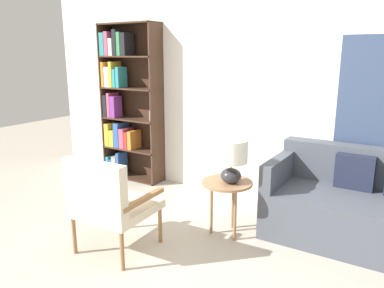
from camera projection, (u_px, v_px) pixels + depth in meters
The scene contains 7 objects.
ground_plane at pixel (149, 276), 3.04m from camera, with size 14.00×14.00×0.00m, color #B2A899.
wall_back at pixel (256, 90), 4.38m from camera, with size 6.40×0.08×2.70m.
bookshelf at pixel (124, 104), 5.27m from camera, with size 0.91×0.30×2.16m.
armchair at pixel (108, 200), 3.27m from camera, with size 0.66×0.66×0.90m.
couch at pixel (375, 211), 3.50m from camera, with size 1.93×0.90×0.86m.
side_table at pixel (227, 188), 3.65m from camera, with size 0.50×0.50×0.55m.
table_lamp at pixel (231, 156), 3.53m from camera, with size 0.31×0.31×0.43m.
Camera 1 is at (1.72, -2.11, 1.76)m, focal length 35.00 mm.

